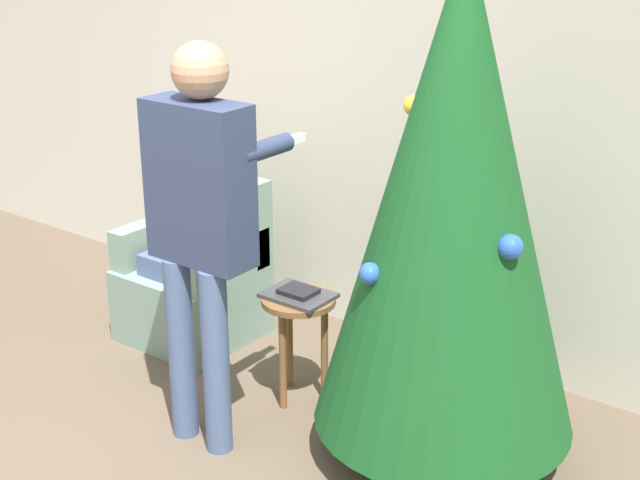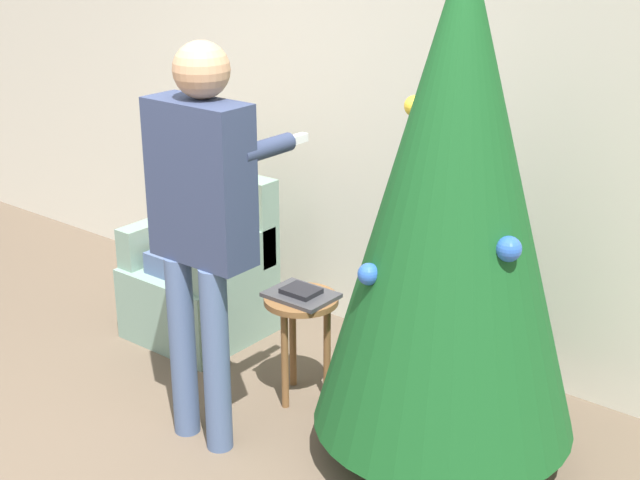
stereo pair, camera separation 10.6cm
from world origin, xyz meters
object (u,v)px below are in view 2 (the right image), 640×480
object	(u,v)px
person_seated	(198,222)
person_standing	(201,209)
christmas_tree	(454,198)
armchair	(204,278)
side_stool	(301,317)

from	to	relation	value
person_seated	person_standing	bearing A→B (deg)	-42.39
christmas_tree	person_standing	bearing A→B (deg)	-150.56
person_seated	person_standing	xyz separation A→B (m)	(0.79, -0.72, 0.43)
christmas_tree	armchair	world-z (taller)	christmas_tree
christmas_tree	person_standing	world-z (taller)	christmas_tree
person_seated	side_stool	xyz separation A→B (m)	(0.90, -0.20, -0.23)
armchair	side_stool	xyz separation A→B (m)	(0.90, -0.22, 0.11)
person_standing	side_stool	xyz separation A→B (m)	(0.12, 0.52, -0.67)
armchair	person_standing	size ratio (longest dim) A/B	0.50
person_seated	person_standing	world-z (taller)	person_standing
christmas_tree	side_stool	size ratio (longest dim) A/B	4.11
christmas_tree	person_seated	size ratio (longest dim) A/B	1.82
christmas_tree	armchair	xyz separation A→B (m)	(-1.71, 0.22, -0.88)
person_standing	armchair	bearing A→B (deg)	136.75
person_standing	person_seated	bearing A→B (deg)	137.61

